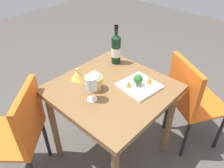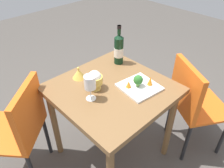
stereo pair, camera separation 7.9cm
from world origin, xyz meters
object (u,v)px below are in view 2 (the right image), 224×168
(chair_by_wall, at_px, (192,100))
(serving_plate, at_px, (139,87))
(wine_glass, at_px, (90,83))
(carrot_garnish_right, at_px, (129,84))
(rice_bowl, at_px, (95,80))
(carrot_garnish_left, at_px, (150,81))
(rice_bowl_lid, at_px, (79,73))
(broccoli_floret, at_px, (138,80))
(chair_near_window, at_px, (23,125))
(wine_bottle, at_px, (119,49))

(chair_by_wall, bearing_deg, serving_plate, -88.42)
(chair_by_wall, xyz_separation_m, wine_glass, (0.72, -0.38, 0.33))
(serving_plate, height_order, carrot_garnish_right, carrot_garnish_right)
(chair_by_wall, xyz_separation_m, rice_bowl, (0.63, -0.44, 0.28))
(carrot_garnish_left, bearing_deg, serving_plate, -31.61)
(rice_bowl_lid, distance_m, serving_plate, 0.46)
(rice_bowl_lid, bearing_deg, wine_glass, 70.28)
(wine_glass, relative_size, broccoli_floret, 2.09)
(wine_glass, relative_size, carrot_garnish_left, 2.73)
(broccoli_floret, bearing_deg, carrot_garnish_right, -31.44)
(rice_bowl, distance_m, carrot_garnish_left, 0.39)
(chair_by_wall, xyz_separation_m, carrot_garnish_right, (0.46, -0.28, 0.24))
(chair_near_window, relative_size, carrot_garnish_left, 12.98)
(carrot_garnish_right, bearing_deg, carrot_garnish_left, 146.82)
(carrot_garnish_right, bearing_deg, broccoli_floret, 148.56)
(chair_near_window, distance_m, wine_bottle, 0.91)
(broccoli_floret, xyz_separation_m, carrot_garnish_left, (-0.07, 0.05, -0.02))
(rice_bowl, bearing_deg, rice_bowl_lid, -89.00)
(wine_bottle, xyz_separation_m, wine_glass, (0.46, 0.20, 0.00))
(chair_near_window, xyz_separation_m, rice_bowl, (-0.48, 0.24, 0.28))
(serving_plate, bearing_deg, broccoli_floret, -52.51)
(carrot_garnish_right, bearing_deg, rice_bowl_lid, -64.61)
(chair_near_window, xyz_separation_m, carrot_garnish_right, (-0.64, 0.41, 0.24))
(rice_bowl_lid, bearing_deg, chair_near_window, -6.87)
(wine_glass, height_order, carrot_garnish_left, wine_glass)
(chair_near_window, height_order, wine_glass, wine_glass)
(wine_bottle, relative_size, rice_bowl_lid, 3.23)
(chair_by_wall, bearing_deg, wine_glass, -85.86)
(broccoli_floret, xyz_separation_m, carrot_garnish_right, (0.06, -0.04, -0.02))
(wine_bottle, height_order, broccoli_floret, wine_bottle)
(chair_by_wall, relative_size, wine_bottle, 2.63)
(chair_by_wall, relative_size, serving_plate, 3.06)
(wine_bottle, bearing_deg, serving_plate, 68.18)
(chair_near_window, height_order, wine_bottle, wine_bottle)
(chair_by_wall, height_order, rice_bowl, rice_bowl)
(chair_by_wall, distance_m, wine_bottle, 0.71)
(wine_bottle, distance_m, serving_plate, 0.39)
(carrot_garnish_left, bearing_deg, rice_bowl, -40.77)
(wine_glass, height_order, carrot_garnish_right, wine_glass)
(wine_glass, distance_m, rice_bowl, 0.13)
(chair_near_window, xyz_separation_m, broccoli_floret, (-0.70, 0.44, 0.27))
(wine_bottle, xyz_separation_m, rice_bowl, (0.37, 0.13, -0.05))
(wine_bottle, relative_size, carrot_garnish_left, 4.93)
(wine_bottle, xyz_separation_m, broccoli_floret, (0.15, 0.34, -0.06))
(rice_bowl_lid, bearing_deg, carrot_garnish_left, 124.22)
(serving_plate, bearing_deg, wine_bottle, -111.82)
(chair_near_window, distance_m, carrot_garnish_left, 0.95)
(broccoli_floret, bearing_deg, wine_glass, -23.28)
(rice_bowl, xyz_separation_m, serving_plate, (-0.23, 0.21, -0.07))
(chair_by_wall, bearing_deg, carrot_garnish_right, -89.09)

